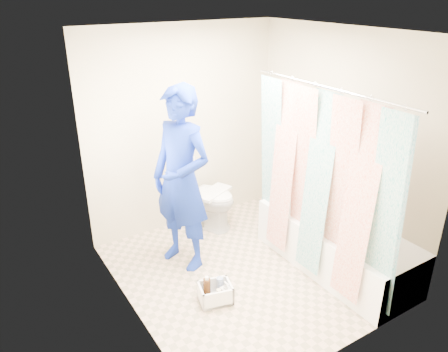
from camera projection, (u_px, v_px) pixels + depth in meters
floor at (245, 271)px, 4.57m from camera, size 2.60×2.60×0.00m
ceiling at (251, 31)px, 3.61m from camera, size 2.40×2.60×0.02m
wall_back at (183, 130)px, 5.10m from camera, size 2.40×0.02×2.40m
wall_front at (353, 224)px, 3.09m from camera, size 2.40×0.02×2.40m
wall_left at (125, 195)px, 3.51m from camera, size 0.02×2.60×2.40m
wall_right at (339, 143)px, 4.68m from camera, size 0.02×2.60×2.40m
bathtub at (336, 244)px, 4.55m from camera, size 0.70×1.75×0.50m
curtain_rod at (328, 88)px, 3.72m from camera, size 0.02×1.90×0.02m
shower_curtain at (318, 186)px, 4.09m from camera, size 0.06×1.75×1.80m
toilet at (205, 195)px, 5.32m from camera, size 0.73×0.90×0.80m
tank_lid at (214, 193)px, 5.23m from camera, size 0.53×0.39×0.04m
tank_internals at (188, 163)px, 5.24m from camera, size 0.18×0.11×0.26m
plumber at (182, 180)px, 4.37m from camera, size 0.68×0.82×1.92m
cleaning_caddy at (216, 293)px, 4.11m from camera, size 0.35×0.31×0.23m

